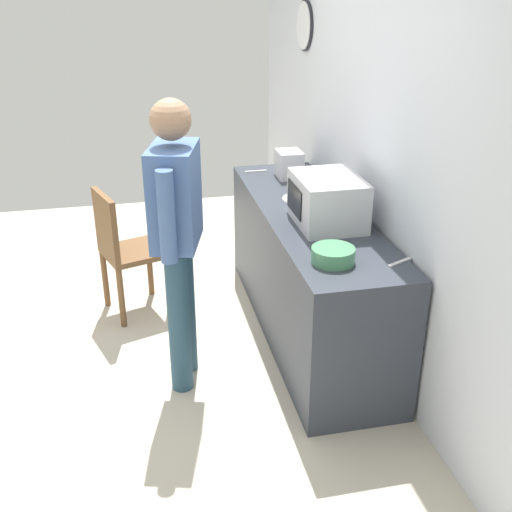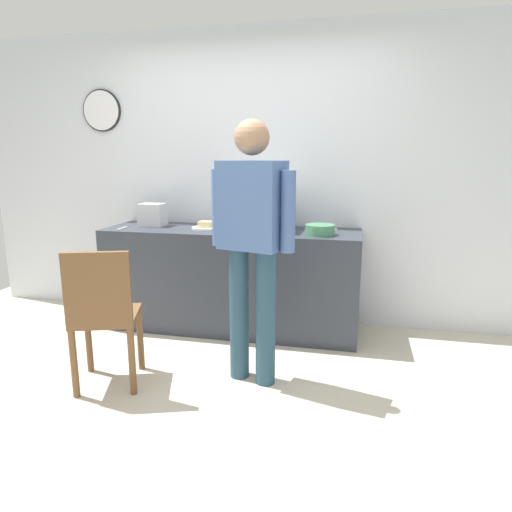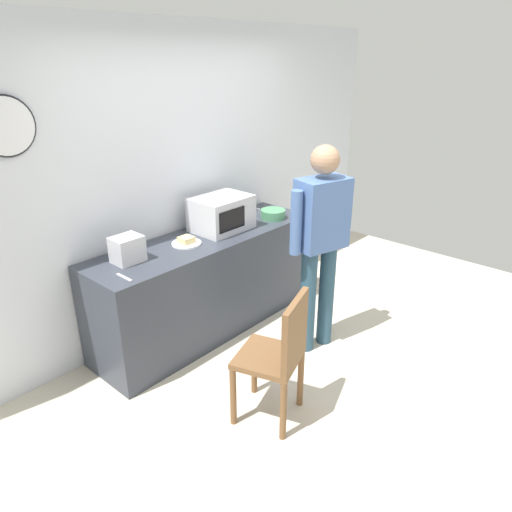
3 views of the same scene
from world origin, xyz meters
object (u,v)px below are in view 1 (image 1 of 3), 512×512
fork_utensil (256,171)px  spoon_utensil (400,262)px  sandwich_plate (300,197)px  microwave (327,201)px  wooden_chair (123,247)px  salad_bowl (333,255)px  person_standing (177,227)px  toaster (289,164)px

fork_utensil → spoon_utensil: (1.78, 0.41, 0.00)m
fork_utensil → sandwich_plate: bearing=12.7°
microwave → wooden_chair: 1.54m
spoon_utensil → wooden_chair: (-1.35, -1.47, -0.37)m
salad_bowl → spoon_utensil: salad_bowl is taller
microwave → salad_bowl: microwave is taller
person_standing → wooden_chair: (-0.90, -0.32, -0.49)m
salad_bowl → fork_utensil: size_ratio=1.38×
sandwich_plate → fork_utensil: bearing=-167.3°
sandwich_plate → person_standing: person_standing is taller
fork_utensil → person_standing: bearing=-29.0°
microwave → sandwich_plate: 0.47m
microwave → wooden_chair: (-0.73, -1.26, -0.51)m
salad_bowl → wooden_chair: 1.74m
microwave → sandwich_plate: bearing=-174.8°
salad_bowl → person_standing: 0.88m
microwave → sandwich_plate: size_ratio=2.05×
sandwich_plate → fork_utensil: sandwich_plate is taller
microwave → fork_utensil: (-1.15, -0.20, -0.15)m
sandwich_plate → wooden_chair: size_ratio=0.26×
sandwich_plate → wooden_chair: (-0.28, -1.22, -0.38)m
spoon_utensil → wooden_chair: 2.03m
sandwich_plate → toaster: toaster is taller
sandwich_plate → wooden_chair: 1.31m
spoon_utensil → person_standing: 1.24m
spoon_utensil → person_standing: bearing=-111.5°
toaster → spoon_utensil: (1.60, 0.19, -0.10)m
microwave → spoon_utensil: microwave is taller
spoon_utensil → wooden_chair: size_ratio=0.18×
person_standing → salad_bowl: bearing=65.2°
fork_utensil → spoon_utensil: size_ratio=1.00×
microwave → person_standing: size_ratio=0.29×
wooden_chair → salad_bowl: bearing=41.4°
sandwich_plate → toaster: 0.53m
sandwich_plate → wooden_chair: bearing=-102.9°
salad_bowl → spoon_utensil: (0.08, 0.35, -0.04)m
wooden_chair → spoon_utensil: bearing=47.4°
microwave → toaster: microwave is taller
microwave → person_standing: (0.17, -0.94, -0.02)m
microwave → person_standing: 0.95m
person_standing → fork_utensil: bearing=151.0°
fork_utensil → toaster: bearing=49.7°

